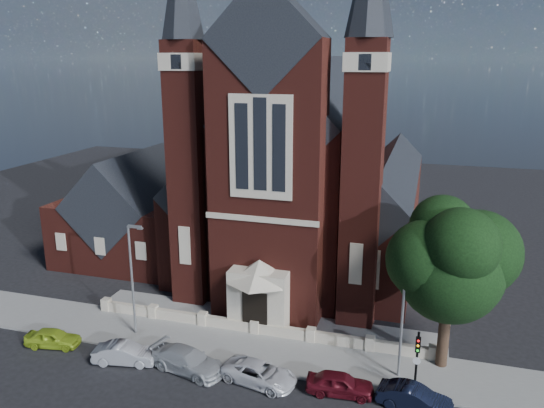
{
  "coord_description": "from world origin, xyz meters",
  "views": [
    {
      "loc": [
        10.78,
        -25.3,
        18.71
      ],
      "look_at": [
        -0.42,
        12.0,
        8.01
      ],
      "focal_mm": 35.0,
      "sensor_mm": 36.0,
      "label": 1
    }
  ],
  "objects_px": {
    "street_lamp_left": "(133,274)",
    "car_navy": "(414,398)",
    "parish_hall": "(136,216)",
    "traffic_signal": "(417,355)",
    "street_tree": "(452,265)",
    "car_silver_a": "(125,353)",
    "car_white_suv": "(259,373)",
    "church": "(309,173)",
    "street_lamp_right": "(404,308)",
    "car_silver_b": "(188,361)",
    "car_dark_red": "(340,384)",
    "car_lime_van": "(53,338)"
  },
  "relations": [
    {
      "from": "street_tree",
      "to": "car_dark_red",
      "type": "bearing_deg",
      "value": -142.58
    },
    {
      "from": "traffic_signal",
      "to": "car_white_suv",
      "type": "xyz_separation_m",
      "value": [
        -8.9,
        -1.41,
        -1.95
      ]
    },
    {
      "from": "church",
      "to": "street_lamp_right",
      "type": "xyz_separation_m",
      "value": [
        10.09,
        -18.94,
        -3.59
      ]
    },
    {
      "from": "church",
      "to": "car_silver_b",
      "type": "height_order",
      "value": "church"
    },
    {
      "from": "church",
      "to": "car_navy",
      "type": "xyz_separation_m",
      "value": [
        11.04,
        -21.78,
        -7.52
      ]
    },
    {
      "from": "traffic_signal",
      "to": "car_navy",
      "type": "height_order",
      "value": "traffic_signal"
    },
    {
      "from": "traffic_signal",
      "to": "street_lamp_left",
      "type": "bearing_deg",
      "value": 175.24
    },
    {
      "from": "car_navy",
      "to": "car_white_suv",
      "type": "bearing_deg",
      "value": 99.96
    },
    {
      "from": "parish_hall",
      "to": "car_navy",
      "type": "bearing_deg",
      "value": -31.91
    },
    {
      "from": "parish_hall",
      "to": "street_tree",
      "type": "height_order",
      "value": "street_tree"
    },
    {
      "from": "car_lime_van",
      "to": "car_white_suv",
      "type": "distance_m",
      "value": 14.58
    },
    {
      "from": "street_tree",
      "to": "car_white_suv",
      "type": "bearing_deg",
      "value": -155.94
    },
    {
      "from": "car_lime_van",
      "to": "car_navy",
      "type": "bearing_deg",
      "value": -100.28
    },
    {
      "from": "street_lamp_left",
      "to": "street_lamp_right",
      "type": "bearing_deg",
      "value": 0.0
    },
    {
      "from": "parish_hall",
      "to": "car_navy",
      "type": "xyz_separation_m",
      "value": [
        27.04,
        -16.84,
        -3.34
      ]
    },
    {
      "from": "parish_hall",
      "to": "street_lamp_right",
      "type": "distance_m",
      "value": 29.62
    },
    {
      "from": "car_white_suv",
      "to": "car_dark_red",
      "type": "bearing_deg",
      "value": -74.52
    },
    {
      "from": "street_lamp_left",
      "to": "car_navy",
      "type": "height_order",
      "value": "street_lamp_left"
    },
    {
      "from": "street_tree",
      "to": "car_white_suv",
      "type": "height_order",
      "value": "street_tree"
    },
    {
      "from": "traffic_signal",
      "to": "car_dark_red",
      "type": "xyz_separation_m",
      "value": [
        -4.13,
        -1.1,
        -1.92
      ]
    },
    {
      "from": "parish_hall",
      "to": "street_lamp_left",
      "type": "bearing_deg",
      "value": -59.98
    },
    {
      "from": "traffic_signal",
      "to": "car_lime_van",
      "type": "xyz_separation_m",
      "value": [
        -23.48,
        -1.43,
        -1.96
      ]
    },
    {
      "from": "car_silver_a",
      "to": "car_silver_b",
      "type": "relative_size",
      "value": 0.82
    },
    {
      "from": "car_white_suv",
      "to": "traffic_signal",
      "type": "bearing_deg",
      "value": -69.23
    },
    {
      "from": "parish_hall",
      "to": "street_lamp_left",
      "type": "height_order",
      "value": "parish_hall"
    },
    {
      "from": "street_lamp_left",
      "to": "street_lamp_right",
      "type": "height_order",
      "value": "same"
    },
    {
      "from": "street_lamp_left",
      "to": "traffic_signal",
      "type": "xyz_separation_m",
      "value": [
        18.91,
        -1.57,
        -2.02
      ]
    },
    {
      "from": "church",
      "to": "street_lamp_left",
      "type": "bearing_deg",
      "value": -112.66
    },
    {
      "from": "street_tree",
      "to": "car_silver_a",
      "type": "bearing_deg",
      "value": -165.25
    },
    {
      "from": "parish_hall",
      "to": "traffic_signal",
      "type": "distance_m",
      "value": 31.2
    },
    {
      "from": "street_tree",
      "to": "car_silver_b",
      "type": "xyz_separation_m",
      "value": [
        -15.12,
        -4.77,
        -6.25
      ]
    },
    {
      "from": "church",
      "to": "car_lime_van",
      "type": "xyz_separation_m",
      "value": [
        -12.48,
        -21.94,
        -7.56
      ]
    },
    {
      "from": "car_dark_red",
      "to": "car_silver_b",
      "type": "bearing_deg",
      "value": 87.42
    },
    {
      "from": "parish_hall",
      "to": "street_lamp_right",
      "type": "xyz_separation_m",
      "value": [
        26.09,
        -14.0,
        0.59
      ]
    },
    {
      "from": "church",
      "to": "car_navy",
      "type": "bearing_deg",
      "value": -63.13
    },
    {
      "from": "church",
      "to": "street_lamp_left",
      "type": "xyz_separation_m",
      "value": [
        -7.91,
        -18.94,
        -3.59
      ]
    },
    {
      "from": "street_lamp_right",
      "to": "car_dark_red",
      "type": "relative_size",
      "value": 2.08
    },
    {
      "from": "church",
      "to": "car_dark_red",
      "type": "xyz_separation_m",
      "value": [
        6.87,
        -21.61,
        -7.52
      ]
    },
    {
      "from": "car_lime_van",
      "to": "car_navy",
      "type": "distance_m",
      "value": 23.52
    },
    {
      "from": "parish_hall",
      "to": "car_dark_red",
      "type": "bearing_deg",
      "value": -36.09
    },
    {
      "from": "car_dark_red",
      "to": "car_navy",
      "type": "distance_m",
      "value": 4.17
    },
    {
      "from": "car_silver_a",
      "to": "parish_hall",
      "type": "bearing_deg",
      "value": 16.54
    },
    {
      "from": "church",
      "to": "car_white_suv",
      "type": "relative_size",
      "value": 7.61
    },
    {
      "from": "traffic_signal",
      "to": "car_white_suv",
      "type": "height_order",
      "value": "traffic_signal"
    },
    {
      "from": "street_lamp_right",
      "to": "traffic_signal",
      "type": "height_order",
      "value": "street_lamp_right"
    },
    {
      "from": "street_lamp_left",
      "to": "car_silver_b",
      "type": "distance_m",
      "value": 7.32
    },
    {
      "from": "street_lamp_right",
      "to": "street_lamp_left",
      "type": "bearing_deg",
      "value": 180.0
    },
    {
      "from": "parish_hall",
      "to": "car_white_suv",
      "type": "height_order",
      "value": "parish_hall"
    },
    {
      "from": "street_tree",
      "to": "car_navy",
      "type": "height_order",
      "value": "street_tree"
    },
    {
      "from": "parish_hall",
      "to": "traffic_signal",
      "type": "xyz_separation_m",
      "value": [
        27.0,
        -15.57,
        -1.43
      ]
    }
  ]
}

